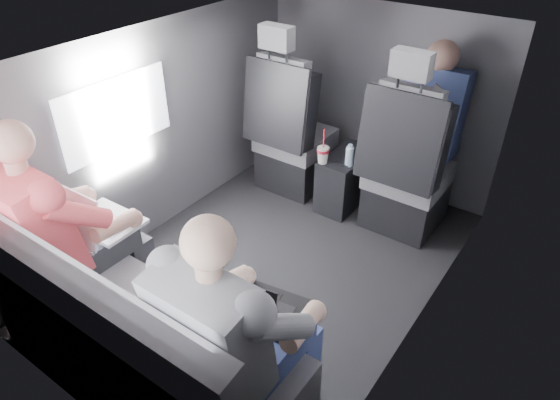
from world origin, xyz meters
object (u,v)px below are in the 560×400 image
Objects in this scene: front_seat_right at (405,176)px; center_console at (345,179)px; front_seat_left at (291,140)px; laptop_white at (94,219)px; passenger_rear_left at (64,232)px; passenger_rear_right at (238,334)px; laptop_black at (248,307)px; rear_bench at (133,342)px; soda_cup at (323,154)px; passenger_front_right at (432,114)px; water_bottle at (349,156)px.

center_console is (-0.45, 0.04, -0.20)m from front_seat_right.
front_seat_left is 1.68m from laptop_white.
front_seat_right is 2.06m from passenger_rear_left.
laptop_white reaches higher than center_console.
passenger_rear_right reaches higher than center_console.
front_seat_left is 1.94m from laptop_black.
front_seat_left is 0.79× the size of rear_bench.
soda_cup reaches higher than center_console.
passenger_front_right is (0.47, 2.16, 0.44)m from rear_bench.
laptop_white is at bearing -104.99° from soda_cup.
front_seat_left is at bearing 103.31° from rear_bench.
front_seat_right reaches higher than passenger_front_right.
passenger_rear_right is (0.99, -1.81, 0.22)m from front_seat_left.
center_console is 0.31m from water_bottle.
passenger_rear_left reaches higher than rear_bench.
laptop_black is (0.98, -0.02, -0.00)m from laptop_white.
passenger_front_right is at bearing 36.60° from soda_cup.
rear_bench is 1.76m from soda_cup.
passenger_front_right is at bearing 64.34° from passenger_rear_left.
front_seat_right is at bearing 92.91° from passenger_rear_right.
rear_bench reaches higher than center_console.
passenger_front_right reaches higher than rear_bench.
front_seat_left is at bearing 119.31° from laptop_black.
passenger_rear_left is (-0.52, 0.09, 0.33)m from rear_bench.
front_seat_left is 1.00× the size of front_seat_right.
front_seat_left reaches higher than rear_bench.
water_bottle is (0.08, -0.13, 0.27)m from center_console.
passenger_rear_left is at bearing -105.72° from center_console.
rear_bench is 1.32× the size of passenger_rear_right.
front_seat_right is 5.03× the size of soda_cup.
laptop_white reaches higher than soda_cup.
front_seat_left reaches higher than passenger_front_right.
passenger_rear_left reaches higher than laptop_black.
rear_bench is at bearing -103.31° from front_seat_right.
laptop_white is (-0.49, 0.24, 0.33)m from rear_bench.
front_seat_right reaches higher than passenger_rear_left.
water_bottle is at bearing 22.54° from soda_cup.
passenger_rear_left is at bearing -115.66° from passenger_front_right.
passenger_front_right is (-0.07, 2.06, 0.13)m from passenger_rear_right.
passenger_rear_right reaches higher than laptop_white.
passenger_rear_left reaches higher than passenger_front_right.
rear_bench is 0.64m from laptop_white.
soda_cup is 0.64× the size of laptop_black.
front_seat_right is 0.56m from soda_cup.
front_seat_left reaches higher than laptop_black.
rear_bench is (-0.45, -1.90, -0.09)m from front_seat_right.
laptop_white reaches higher than laptop_black.
passenger_rear_right reaches higher than laptop_black.
front_seat_right reaches higher than passenger_rear_right.
front_seat_left reaches higher than soda_cup.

